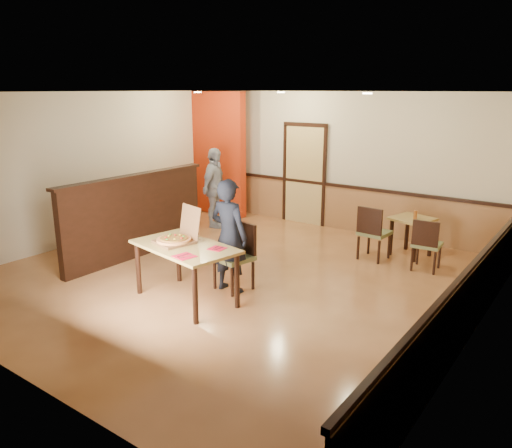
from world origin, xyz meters
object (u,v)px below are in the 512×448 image
at_px(diner, 229,236).
at_px(pizza_box, 177,238).
at_px(passerby, 214,188).
at_px(condiment, 415,215).
at_px(main_table, 185,253).
at_px(side_chair_left, 373,231).
at_px(side_chair_right, 426,243).
at_px(diner_chair, 237,253).
at_px(side_table, 412,227).

distance_m(diner, pizza_box, 0.74).
xyz_separation_m(passerby, condiment, (4.10, 0.48, -0.07)).
relative_size(main_table, diner, 0.98).
distance_m(side_chair_left, side_chair_right, 0.91).
bearing_deg(pizza_box, diner_chair, 71.89).
distance_m(side_chair_left, pizza_box, 3.46).
height_order(side_chair_right, condiment, side_chair_right).
bearing_deg(side_chair_left, main_table, 69.56).
relative_size(side_table, pizza_box, 1.23).
relative_size(diner_chair, side_chair_left, 1.03).
distance_m(side_chair_right, pizza_box, 3.97).
bearing_deg(passerby, side_chair_left, -108.30).
xyz_separation_m(main_table, pizza_box, (-0.17, 0.03, 0.17)).
bearing_deg(side_chair_left, condiment, -129.78).
relative_size(diner_chair, side_chair_right, 1.13).
bearing_deg(condiment, pizza_box, -120.01).
height_order(side_chair_left, pizza_box, pizza_box).
distance_m(diner_chair, side_chair_right, 3.08).
relative_size(passerby, pizza_box, 2.63).
distance_m(pizza_box, condiment, 4.18).
distance_m(side_chair_left, diner, 2.74).
height_order(diner, pizza_box, diner).
distance_m(side_chair_right, passerby, 4.50).
distance_m(side_table, diner, 3.49).
bearing_deg(passerby, diner_chair, -151.29).
relative_size(diner, passerby, 0.99).
bearing_deg(main_table, diner, 77.23).
relative_size(passerby, condiment, 10.96).
bearing_deg(side_table, main_table, -116.42).
xyz_separation_m(diner, condiment, (1.65, 3.03, -0.06)).
bearing_deg(pizza_box, side_chair_right, 65.27).
distance_m(diner_chair, condiment, 3.31).
bearing_deg(side_table, pizza_box, -118.74).
bearing_deg(side_chair_right, main_table, 49.06).
bearing_deg(passerby, side_chair_right, -108.00).
height_order(diner_chair, side_table, diner_chair).
xyz_separation_m(side_chair_right, pizza_box, (-2.48, -3.08, 0.39)).
bearing_deg(main_table, side_chair_right, 63.74).
xyz_separation_m(pizza_box, condiment, (2.09, 3.62, -0.10)).
bearing_deg(diner, side_table, -117.56).
xyz_separation_m(diner_chair, condiment, (1.62, 2.88, 0.23)).
bearing_deg(diner, main_table, 66.46).
distance_m(passerby, condiment, 4.13).
relative_size(side_table, condiment, 5.12).
bearing_deg(side_table, side_chair_right, -53.45).
relative_size(side_chair_right, side_table, 1.10).
xyz_separation_m(side_chair_left, pizza_box, (-1.57, -3.07, 0.35)).
height_order(side_table, passerby, passerby).
height_order(main_table, pizza_box, pizza_box).
height_order(side_table, condiment, condiment).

